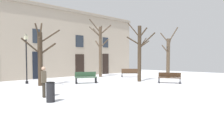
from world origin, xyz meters
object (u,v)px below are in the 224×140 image
tree_foreground (168,55)px  tree_right_of_center (100,49)px  litter_bin (51,92)px  tree_center (140,51)px  bench_near_lamp (86,77)px  bench_far_corner (169,78)px  bench_facing_shops (130,73)px  streetlamp (26,53)px  tree_left_of_center (40,55)px  person_crossing_plaza (44,80)px

tree_foreground → tree_right_of_center: (-4.44, 5.56, 0.73)m
litter_bin → tree_center: bearing=12.9°
bench_near_lamp → bench_far_corner: bearing=-19.4°
tree_center → tree_right_of_center: (1.03, 5.85, 0.45)m
tree_foreground → bench_facing_shops: 4.33m
tree_right_of_center → bench_far_corner: size_ratio=3.43×
bench_facing_shops → bench_near_lamp: bearing=56.1°
tree_center → bench_facing_shops: 4.87m
bench_near_lamp → tree_right_of_center: bearing=62.2°
tree_foreground → streetlamp: bearing=158.1°
bench_facing_shops → tree_center: bearing=96.0°
litter_bin → tree_foreground: bearing=9.5°
tree_center → streetlamp: size_ratio=1.32×
tree_center → tree_left_of_center: size_ratio=1.10×
tree_right_of_center → tree_left_of_center: tree_right_of_center is taller
bench_far_corner → bench_near_lamp: 6.62m
tree_left_of_center → streetlamp: size_ratio=1.19×
tree_left_of_center → bench_facing_shops: bearing=-1.1°
tree_right_of_center → streetlamp: tree_right_of_center is taller
tree_center → bench_far_corner: bearing=-78.6°
litter_bin → bench_facing_shops: (12.93, 5.59, -0.00)m
streetlamp → person_crossing_plaza: streetlamp is taller
tree_foreground → bench_far_corner: bearing=-150.2°
streetlamp → litter_bin: (-2.68, -7.75, -1.90)m
tree_right_of_center → tree_left_of_center: (-8.27, -2.37, -0.80)m
tree_center → bench_far_corner: size_ratio=2.86×
tree_right_of_center → litter_bin: 13.96m
tree_center → tree_left_of_center: 8.05m
tree_right_of_center → bench_facing_shops: size_ratio=3.64×
tree_center → tree_foreground: size_ratio=0.97×
tree_right_of_center → litter_bin: bearing=-143.5°
bench_far_corner → tree_foreground: bearing=93.5°
tree_left_of_center → bench_facing_shops: size_ratio=2.75×
tree_center → litter_bin: 10.49m
streetlamp → litter_bin: 8.41m
tree_center → tree_foreground: 5.48m
person_crossing_plaza → streetlamp: bearing=3.4°
streetlamp → litter_bin: size_ratio=4.23×
bench_far_corner → person_crossing_plaza: person_crossing_plaza is taller
tree_right_of_center → bench_facing_shops: bearing=-53.6°
tree_center → litter_bin: size_ratio=5.57×
tree_foreground → litter_bin: bearing=-170.5°
tree_left_of_center → litter_bin: size_ratio=5.06×
tree_center → litter_bin: bearing=-167.1°
litter_bin → person_crossing_plaza: bearing=71.7°
bench_facing_shops → bench_far_corner: bearing=115.2°
tree_foreground → person_crossing_plaza: size_ratio=3.33×
bench_far_corner → bench_facing_shops: 6.31m
bench_far_corner → tree_center: bearing=165.1°
tree_foreground → bench_far_corner: size_ratio=2.94×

